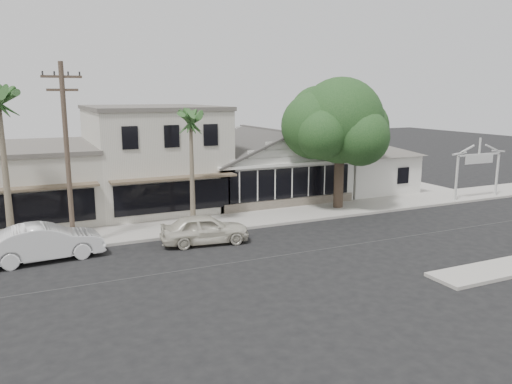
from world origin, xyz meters
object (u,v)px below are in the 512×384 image
arch_sign (479,156)px  car_1 (45,242)px  utility_pole (67,152)px  car_0 (205,229)px  shade_tree (337,123)px

arch_sign → car_1: arch_sign is taller
utility_pole → car_0: utility_pole is taller
car_1 → arch_sign: bearing=-92.0°
car_0 → car_1: size_ratio=0.88×
utility_pole → shade_tree: (16.68, 2.09, 0.88)m
arch_sign → utility_pole: 27.45m
arch_sign → car_0: size_ratio=0.92×
car_0 → car_1: (-7.49, 0.64, 0.08)m
arch_sign → shade_tree: size_ratio=0.48×
car_0 → shade_tree: shade_tree is taller
utility_pole → car_0: (6.19, -1.79, -4.03)m
car_1 → shade_tree: (17.98, 3.25, 4.82)m
car_0 → shade_tree: 12.22m
car_1 → utility_pole: bearing=-53.0°
shade_tree → car_0: bearing=-159.7°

